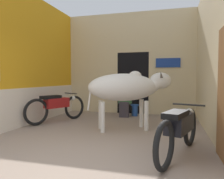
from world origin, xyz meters
TOP-DOWN VIEW (x-y plane):
  - ground_plane at (0.00, 0.00)m, footprint 30.00×30.00m
  - wall_left_shopfront at (-2.40, 2.58)m, footprint 0.25×5.18m
  - wall_back_with_doorway at (0.06, 5.44)m, footprint 4.62×0.93m
  - wall_right_with_door at (2.40, 2.54)m, footprint 0.22×5.18m
  - cow at (0.44, 2.68)m, footprint 2.17×1.41m
  - motorcycle_near at (1.64, 1.03)m, footprint 0.82×2.02m
  - motorcycle_far at (-1.75, 3.05)m, footprint 0.99×1.87m
  - shopkeeper_seated at (0.01, 4.44)m, footprint 0.43×0.33m
  - plastic_stool at (0.30, 4.67)m, footprint 0.29×0.29m

SIDE VIEW (x-z plane):
  - ground_plane at x=0.00m, z-range 0.00..0.00m
  - plastic_stool at x=0.30m, z-range 0.02..0.41m
  - motorcycle_near at x=1.64m, z-range 0.06..0.88m
  - motorcycle_far at x=-1.75m, z-range 0.06..0.89m
  - shopkeeper_seated at x=0.01m, z-range 0.02..1.12m
  - cow at x=0.44m, z-range 0.32..1.80m
  - wall_back_with_doorway at x=0.06m, z-range -0.27..3.39m
  - wall_left_shopfront at x=-2.40m, z-range -0.06..3.60m
  - wall_right_with_door at x=2.40m, z-range -0.02..3.64m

